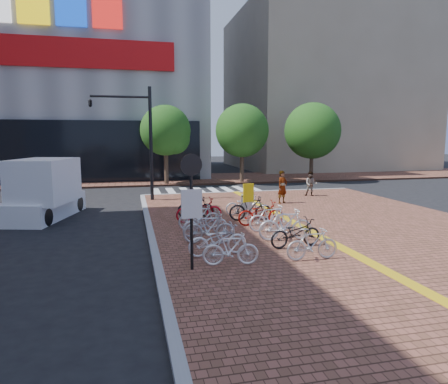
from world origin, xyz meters
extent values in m
plane|color=black|center=(0.00, 0.00, 0.00)|extent=(120.00, 120.00, 0.00)
cube|color=brown|center=(3.00, -5.00, 0.07)|extent=(14.00, 34.00, 0.15)
cube|color=gold|center=(2.00, -5.00, 0.16)|extent=(0.40, 34.00, 0.01)
cube|color=gray|center=(-4.00, -5.00, 0.08)|extent=(0.25, 34.00, 0.15)
cube|color=gray|center=(3.00, 12.00, 0.08)|extent=(14.00, 0.25, 0.15)
cube|color=brown|center=(0.00, 21.00, 0.07)|extent=(70.00, 8.00, 0.15)
cube|color=gray|center=(-16.00, 32.00, 14.00)|extent=(36.00, 24.00, 28.00)
cube|color=gray|center=(18.00, 32.00, 9.00)|extent=(20.00, 18.00, 18.00)
cube|color=silver|center=(-3.00, 14.00, 0.01)|extent=(0.50, 4.00, 0.01)
cube|color=silver|center=(-2.00, 14.00, 0.01)|extent=(0.50, 4.00, 0.01)
cube|color=silver|center=(-1.00, 14.00, 0.01)|extent=(0.50, 4.00, 0.01)
cube|color=silver|center=(0.00, 14.00, 0.01)|extent=(0.50, 4.00, 0.01)
cube|color=silver|center=(1.00, 14.00, 0.01)|extent=(0.50, 4.00, 0.01)
cube|color=silver|center=(2.00, 14.00, 0.01)|extent=(0.50, 4.00, 0.01)
cube|color=silver|center=(3.00, 14.00, 0.01)|extent=(0.50, 4.00, 0.01)
cube|color=silver|center=(4.00, 14.00, 0.01)|extent=(0.50, 4.00, 0.01)
cylinder|color=#38281E|center=(-2.00, 17.50, 1.45)|extent=(0.32, 0.32, 2.60)
sphere|color=#194714|center=(-2.00, 17.50, 4.20)|extent=(3.80, 3.80, 3.80)
sphere|color=#194714|center=(-1.40, 17.20, 3.60)|extent=(2.40, 2.40, 2.40)
cylinder|color=#38281E|center=(4.00, 17.50, 1.45)|extent=(0.32, 0.32, 2.60)
sphere|color=#194714|center=(4.00, 17.50, 4.20)|extent=(4.20, 4.20, 4.20)
sphere|color=#194714|center=(4.60, 17.20, 3.60)|extent=(2.40, 2.40, 2.40)
cylinder|color=#38281E|center=(10.00, 17.50, 1.45)|extent=(0.32, 0.32, 2.60)
sphere|color=#194714|center=(10.00, 17.50, 4.20)|extent=(4.60, 4.60, 4.60)
sphere|color=#194714|center=(10.60, 17.20, 3.60)|extent=(2.40, 2.40, 2.40)
imported|color=white|center=(-1.99, -2.53, 0.63)|extent=(1.65, 0.67, 0.96)
imported|color=white|center=(-2.14, -1.50, 0.64)|extent=(1.93, 0.86, 0.98)
imported|color=#B8B8BD|center=(-2.12, -0.06, 0.69)|extent=(1.83, 0.69, 1.07)
imported|color=silver|center=(-2.06, 1.02, 0.61)|extent=(1.83, 0.90, 0.92)
imported|color=silver|center=(-2.10, 1.99, 0.66)|extent=(1.70, 0.52, 1.01)
imported|color=red|center=(-1.90, 3.35, 0.67)|extent=(2.00, 0.77, 1.04)
imported|color=black|center=(-1.88, 4.31, 0.64)|extent=(1.68, 0.68, 0.98)
imported|color=silver|center=(0.47, -2.59, 0.63)|extent=(1.61, 0.45, 0.97)
imported|color=black|center=(0.55, -1.19, 0.63)|extent=(1.89, 0.87, 0.96)
imported|color=silver|center=(0.53, -0.35, 0.73)|extent=(1.96, 0.72, 1.15)
imported|color=white|center=(0.50, 1.06, 0.67)|extent=(1.75, 0.50, 1.05)
imported|color=#A8140C|center=(0.46, 2.15, 0.65)|extent=(1.94, 0.74, 1.01)
imported|color=black|center=(0.31, 3.10, 0.70)|extent=(1.91, 0.83, 1.11)
imported|color=silver|center=(0.41, 4.36, 0.62)|extent=(1.81, 0.75, 0.93)
imported|color=gray|center=(3.33, 7.07, 1.04)|extent=(0.77, 0.66, 1.77)
imported|color=#4F5164|center=(5.99, 9.12, 0.90)|extent=(0.90, 0.83, 1.49)
cube|color=silver|center=(0.29, 3.57, 0.68)|extent=(0.58, 0.49, 1.07)
cylinder|color=#B7B7BC|center=(-0.06, 2.22, 0.99)|extent=(0.08, 0.08, 1.69)
cube|color=yellow|center=(-0.06, 2.17, 1.51)|extent=(0.47, 0.13, 0.75)
cylinder|color=black|center=(-3.11, -2.61, 1.72)|extent=(0.09, 0.09, 3.15)
cylinder|color=black|center=(-3.11, -2.67, 3.03)|extent=(0.59, 0.10, 0.59)
cube|color=silver|center=(-3.11, -2.67, 1.98)|extent=(0.58, 0.10, 0.79)
cylinder|color=black|center=(-3.50, 9.88, 3.32)|extent=(0.19, 0.19, 6.34)
cylinder|color=black|center=(-5.09, 9.88, 5.91)|extent=(3.17, 0.13, 0.13)
imported|color=black|center=(-6.67, 9.88, 5.60)|extent=(0.28, 1.31, 0.53)
cube|color=white|center=(-8.63, 6.62, 0.48)|extent=(3.22, 5.18, 0.96)
cube|color=white|center=(-8.27, 7.96, 1.66)|extent=(2.49, 2.49, 1.39)
cube|color=white|center=(-8.86, 5.79, 1.82)|extent=(2.85, 3.45, 1.93)
cylinder|color=black|center=(-9.06, 8.51, 0.37)|extent=(0.42, 0.78, 0.75)
cylinder|color=black|center=(-9.96, 5.21, 0.37)|extent=(0.42, 0.78, 0.75)
cylinder|color=black|center=(-7.31, 8.03, 0.37)|extent=(0.42, 0.78, 0.75)
cylinder|color=black|center=(-8.20, 4.73, 0.37)|extent=(0.42, 0.78, 0.75)
camera|label=1|loc=(-4.68, -13.10, 3.79)|focal=32.00mm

